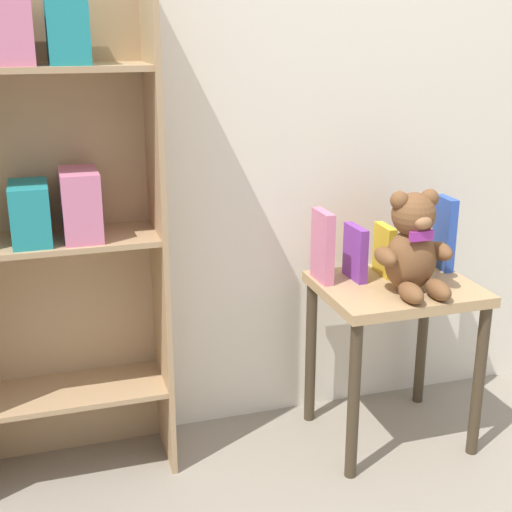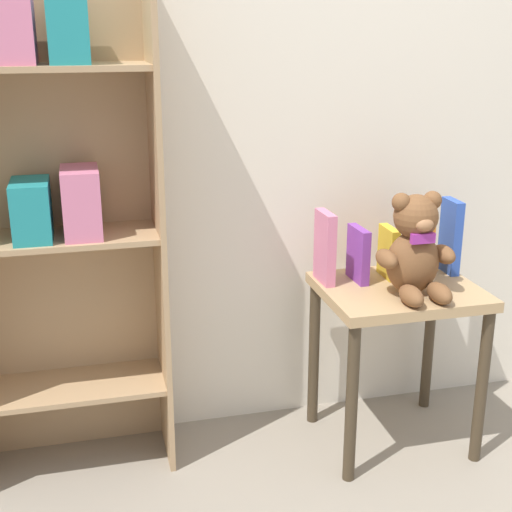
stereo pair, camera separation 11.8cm
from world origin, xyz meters
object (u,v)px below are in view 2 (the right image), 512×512
Objects in this scene: bookshelf_side at (57,203)px; book_standing_purple at (358,254)px; teddy_bear at (415,249)px; book_standing_yellow at (388,252)px; book_standing_pink at (325,247)px; display_table at (397,315)px; book_standing_blue at (450,236)px; book_standing_orange at (420,240)px.

book_standing_purple is at bearing -4.40° from bookshelf_side.
teddy_bear is 1.90× the size of book_standing_yellow.
teddy_bear is 1.38× the size of book_standing_pink.
bookshelf_side is at bearing 167.62° from teddy_bear.
book_standing_purple is at bearing 141.74° from display_table.
book_standing_purple is (0.99, -0.08, -0.22)m from bookshelf_side.
display_table is 0.35m from book_standing_pink.
display_table is 0.25m from book_standing_purple.
display_table is 1.74× the size of teddy_bear.
book_standing_purple is at bearing 126.99° from teddy_bear.
book_standing_yellow is (1.11, -0.07, -0.23)m from bookshelf_side.
teddy_bear is 1.29× the size of book_standing_blue.
teddy_bear is at bearing -82.51° from display_table.
book_standing_yellow is at bearing 90.00° from display_table.
teddy_bear reaches higher than display_table.
book_standing_pink is at bearing 178.67° from book_standing_orange.
teddy_bear is at bearing -12.38° from bookshelf_side.
book_standing_blue is (0.23, -0.00, 0.04)m from book_standing_yellow.
book_standing_purple is (-0.13, 0.17, -0.06)m from teddy_bear.
book_standing_yellow is at bearing 177.87° from book_standing_orange.
bookshelf_side reaches higher than book_standing_blue.
display_table is at bearing 97.49° from teddy_bear.
book_standing_orange is (0.11, 0.17, -0.03)m from teddy_bear.
book_standing_pink reaches higher than book_standing_yellow.
book_standing_purple is 0.71× the size of book_standing_blue.
book_standing_purple is at bearing -8.73° from book_standing_pink.
book_standing_purple is 1.05× the size of book_standing_yellow.
book_standing_blue is at bearing 1.17° from book_standing_orange.
book_standing_orange is 0.96× the size of book_standing_blue.
book_standing_yellow is at bearing -2.86° from book_standing_pink.
display_table is 2.39× the size of book_standing_pink.
book_standing_pink is 1.31× the size of book_standing_purple.
book_standing_yellow is at bearing 3.06° from book_standing_purple.
teddy_bear reaches higher than book_standing_pink.
book_standing_yellow is (-0.00, 0.10, 0.20)m from display_table.
book_standing_orange reaches higher than book_standing_purple.
book_standing_pink is at bearing 143.11° from teddy_bear.
book_standing_blue is at bearing -0.57° from book_standing_purple.
book_standing_pink reaches higher than book_standing_purple.
book_standing_blue is (0.23, 0.10, 0.24)m from display_table.
bookshelf_side is 6.51× the size of book_standing_pink.
book_standing_pink is 0.47m from book_standing_blue.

